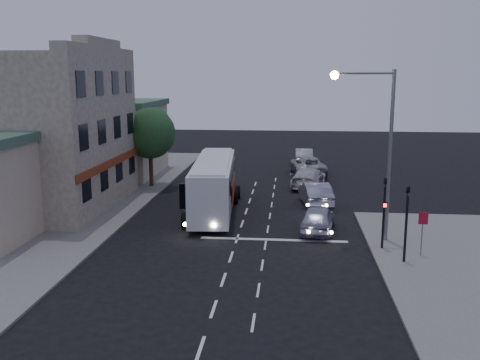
# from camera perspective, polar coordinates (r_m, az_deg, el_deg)

# --- Properties ---
(ground) EXTENTS (120.00, 120.00, 0.00)m
(ground) POSITION_cam_1_polar(r_m,az_deg,el_deg) (27.60, -0.73, -7.52)
(ground) COLOR black
(sidewalk_far) EXTENTS (12.00, 50.00, 0.12)m
(sidewalk_far) POSITION_cam_1_polar(r_m,az_deg,el_deg) (38.51, -19.01, -2.63)
(sidewalk_far) COLOR slate
(sidewalk_far) RESTS_ON ground
(road_markings) EXTENTS (8.00, 30.55, 0.01)m
(road_markings) POSITION_cam_1_polar(r_m,az_deg,el_deg) (30.64, 2.34, -5.60)
(road_markings) COLOR silver
(road_markings) RESTS_ON ground
(tour_bus) EXTENTS (3.23, 11.48, 3.48)m
(tour_bus) POSITION_cam_1_polar(r_m,az_deg,el_deg) (34.79, -2.81, -0.38)
(tour_bus) COLOR silver
(tour_bus) RESTS_ON ground
(car_suv) EXTENTS (2.37, 4.64, 1.51)m
(car_suv) POSITION_cam_1_polar(r_m,az_deg,el_deg) (30.91, 8.32, -4.12)
(car_suv) COLOR #A6A7BE
(car_suv) RESTS_ON ground
(car_sedan_a) EXTENTS (2.35, 5.11, 1.62)m
(car_sedan_a) POSITION_cam_1_polar(r_m,az_deg,el_deg) (37.00, 8.04, -1.47)
(car_sedan_a) COLOR #989AAA
(car_sedan_a) RESTS_ON ground
(car_sedan_b) EXTENTS (3.26, 5.78, 1.58)m
(car_sedan_b) POSITION_cam_1_polar(r_m,az_deg,el_deg) (42.96, 7.31, 0.28)
(car_sedan_b) COLOR silver
(car_sedan_b) RESTS_ON ground
(car_sedan_c) EXTENTS (3.43, 6.19, 1.64)m
(car_sedan_c) POSITION_cam_1_polar(r_m,az_deg,el_deg) (48.40, 7.24, 1.55)
(car_sedan_c) COLOR #9F9FA0
(car_sedan_c) RESTS_ON ground
(car_extra) EXTENTS (1.67, 4.79, 1.58)m
(car_extra) POSITION_cam_1_polar(r_m,az_deg,el_deg) (54.02, 6.83, 2.53)
(car_extra) COLOR #B6B6B6
(car_extra) RESTS_ON ground
(traffic_signal_main) EXTENTS (0.25, 0.35, 4.10)m
(traffic_signal_main) POSITION_cam_1_polar(r_m,az_deg,el_deg) (27.93, 15.14, -2.52)
(traffic_signal_main) COLOR black
(traffic_signal_main) RESTS_ON sidewalk_near
(traffic_signal_side) EXTENTS (0.18, 0.15, 4.10)m
(traffic_signal_side) POSITION_cam_1_polar(r_m,az_deg,el_deg) (26.18, 17.36, -3.55)
(traffic_signal_side) COLOR black
(traffic_signal_side) RESTS_ON sidewalk_near
(regulatory_sign) EXTENTS (0.45, 0.12, 2.20)m
(regulatory_sign) POSITION_cam_1_polar(r_m,az_deg,el_deg) (27.52, 18.90, -4.72)
(regulatory_sign) COLOR slate
(regulatory_sign) RESTS_ON sidewalk_near
(streetlight) EXTENTS (3.32, 0.44, 9.00)m
(streetlight) POSITION_cam_1_polar(r_m,az_deg,el_deg) (28.71, 14.51, 4.60)
(streetlight) COLOR slate
(streetlight) RESTS_ON sidewalk_near
(main_building) EXTENTS (10.12, 12.00, 11.00)m
(main_building) POSITION_cam_1_polar(r_m,az_deg,el_deg) (38.09, -20.81, 4.90)
(main_building) COLOR #776D5D
(main_building) RESTS_ON sidewalk_far
(low_building_north) EXTENTS (9.40, 9.40, 6.50)m
(low_building_north) POSITION_cam_1_polar(r_m,az_deg,el_deg) (49.10, -14.05, 4.47)
(low_building_north) COLOR #B9A78E
(low_building_north) RESTS_ON sidewalk_far
(street_tree) EXTENTS (4.00, 4.00, 6.20)m
(street_tree) POSITION_cam_1_polar(r_m,az_deg,el_deg) (42.69, -9.60, 5.18)
(street_tree) COLOR black
(street_tree) RESTS_ON sidewalk_far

